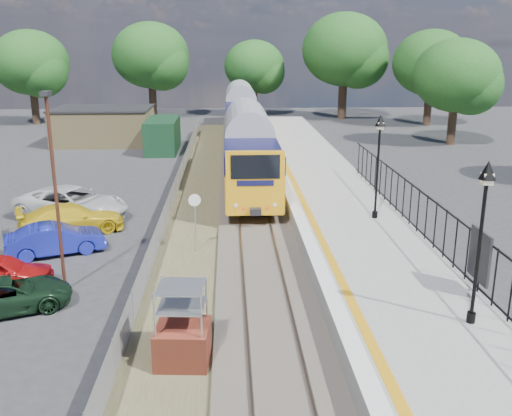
{
  "coord_description": "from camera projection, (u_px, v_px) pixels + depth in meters",
  "views": [
    {
      "loc": [
        -1.19,
        -18.1,
        8.38
      ],
      "look_at": [
        -0.12,
        4.0,
        2.0
      ],
      "focal_mm": 40.0,
      "sensor_mm": 36.0,
      "label": 1
    }
  ],
  "objects": [
    {
      "name": "car_yellow",
      "position": [
        71.0,
        219.0,
        26.07
      ],
      "size": [
        5.05,
        3.48,
        1.36
      ],
      "primitive_type": "imported",
      "rotation": [
        0.0,
        0.0,
        1.95
      ],
      "color": "yellow",
      "rests_on": "ground"
    },
    {
      "name": "victorian_lamp_north",
      "position": [
        379.0,
        142.0,
        24.56
      ],
      "size": [
        0.44,
        0.44,
        4.6
      ],
      "color": "black",
      "rests_on": "platform"
    },
    {
      "name": "ground",
      "position": [
        265.0,
        295.0,
        19.75
      ],
      "size": [
        120.0,
        120.0,
        0.0
      ],
      "primitive_type": "plane",
      "color": "#2D2D30",
      "rests_on": "ground"
    },
    {
      "name": "carpark_lamp",
      "position": [
        55.0,
        181.0,
        19.07
      ],
      "size": [
        0.25,
        0.5,
        6.93
      ],
      "color": "#432116",
      "rests_on": "ground"
    },
    {
      "name": "platform",
      "position": [
        341.0,
        215.0,
        27.49
      ],
      "size": [
        5.0,
        70.0,
        0.9
      ],
      "primitive_type": "cube",
      "color": "gray",
      "rests_on": "ground"
    },
    {
      "name": "car_blue",
      "position": [
        55.0,
        239.0,
        23.44
      ],
      "size": [
        4.16,
        2.72,
        1.3
      ],
      "primitive_type": "imported",
      "rotation": [
        0.0,
        0.0,
        1.95
      ],
      "color": "#1A229C",
      "rests_on": "ground"
    },
    {
      "name": "tree_line",
      "position": [
        253.0,
        62.0,
        58.29
      ],
      "size": [
        56.8,
        43.8,
        11.88
      ],
      "color": "#332319",
      "rests_on": "ground"
    },
    {
      "name": "track_bed",
      "position": [
        244.0,
        213.0,
        28.98
      ],
      "size": [
        5.9,
        80.0,
        0.29
      ],
      "color": "#473F38",
      "rests_on": "ground"
    },
    {
      "name": "victorian_lamp_south",
      "position": [
        484.0,
        205.0,
        14.97
      ],
      "size": [
        0.44,
        0.44,
        4.6
      ],
      "color": "black",
      "rests_on": "platform"
    },
    {
      "name": "train",
      "position": [
        243.0,
        122.0,
        45.59
      ],
      "size": [
        2.82,
        40.83,
        3.51
      ],
      "color": "orange",
      "rests_on": "ground"
    },
    {
      "name": "brick_plinth",
      "position": [
        182.0,
        326.0,
        15.27
      ],
      "size": [
        1.53,
        1.53,
        2.3
      ],
      "rotation": [
        0.0,
        0.0,
        -0.07
      ],
      "color": "brown",
      "rests_on": "ground"
    },
    {
      "name": "palisade_fence",
      "position": [
        433.0,
        223.0,
        21.69
      ],
      "size": [
        0.12,
        26.0,
        2.0
      ],
      "color": "black",
      "rests_on": "platform"
    },
    {
      "name": "platform_edge",
      "position": [
        299.0,
        206.0,
        27.27
      ],
      "size": [
        0.9,
        70.0,
        0.01
      ],
      "color": "silver",
      "rests_on": "platform"
    },
    {
      "name": "speed_sign",
      "position": [
        195.0,
        214.0,
        23.31
      ],
      "size": [
        0.51,
        0.14,
        2.53
      ],
      "rotation": [
        0.0,
        0.0,
        0.19
      ],
      "color": "#999EA3",
      "rests_on": "ground"
    },
    {
      "name": "outbuilding",
      "position": [
        115.0,
        127.0,
        48.77
      ],
      "size": [
        10.8,
        10.1,
        3.12
      ],
      "color": "#9F8959",
      "rests_on": "ground"
    },
    {
      "name": "wire_fence",
      "position": [
        174.0,
        193.0,
        30.9
      ],
      "size": [
        0.06,
        52.0,
        1.2
      ],
      "color": "#999EA3",
      "rests_on": "ground"
    },
    {
      "name": "car_green",
      "position": [
        8.0,
        295.0,
        18.45
      ],
      "size": [
        4.42,
        3.26,
        1.12
      ],
      "primitive_type": "imported",
      "rotation": [
        0.0,
        0.0,
        1.97
      ],
      "color": "black",
      "rests_on": "ground"
    },
    {
      "name": "car_red",
      "position": [
        0.0,
        272.0,
        20.18
      ],
      "size": [
        3.67,
        1.66,
        1.22
      ],
      "primitive_type": "imported",
      "rotation": [
        0.0,
        0.0,
        1.63
      ],
      "color": "#B71010",
      "rests_on": "ground"
    },
    {
      "name": "car_white",
      "position": [
        72.0,
        203.0,
        28.19
      ],
      "size": [
        6.27,
        4.6,
        1.58
      ],
      "primitive_type": "imported",
      "rotation": [
        0.0,
        0.0,
        1.18
      ],
      "color": "silver",
      "rests_on": "ground"
    }
  ]
}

